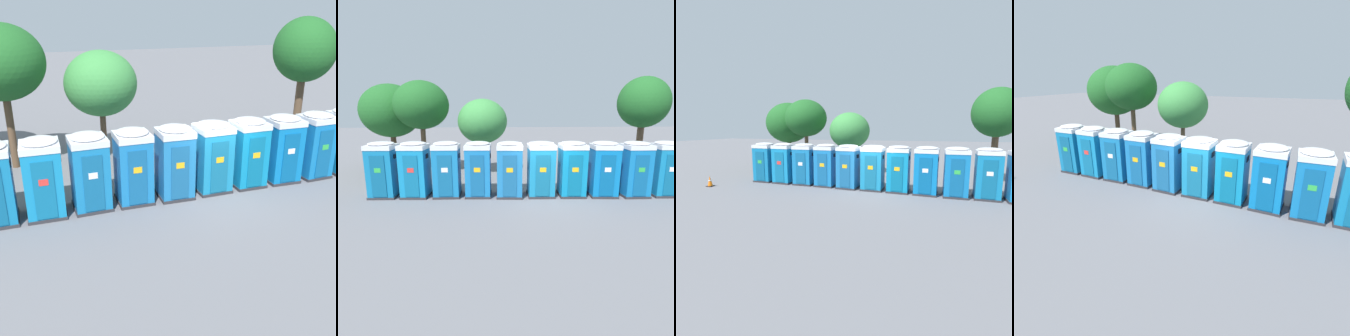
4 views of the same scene
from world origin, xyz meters
The scene contains 13 objects.
ground_plane centered at (0.00, 0.00, 0.00)m, with size 120.00×120.00×0.00m, color slate.
portapotty_0 centered at (-7.16, 0.69, 1.28)m, with size 1.25×1.24×2.54m.
portapotty_1 centered at (-5.73, 0.62, 1.28)m, with size 1.27×1.27×2.54m.
portapotty_2 centered at (-4.29, 0.57, 1.28)m, with size 1.21×1.22×2.54m.
portapotty_3 centered at (-2.85, 0.50, 1.28)m, with size 1.23×1.26×2.54m.
portapotty_4 centered at (-1.42, 0.35, 1.28)m, with size 1.26×1.29×2.54m.
portapotty_5 centered at (0.02, 0.32, 1.28)m, with size 1.25×1.25×2.54m.
portapotty_6 centered at (1.45, 0.24, 1.28)m, with size 1.24×1.27×2.54m.
portapotty_7 centered at (2.89, 0.12, 1.28)m, with size 1.30×1.30×2.54m.
portapotty_8 centered at (4.32, 0.02, 1.28)m, with size 1.20×1.22×2.54m.
street_tree_0 centered at (-6.42, 5.48, 4.23)m, with size 3.33×3.33×5.72m.
street_tree_1 centered at (-2.70, 5.17, 3.26)m, with size 3.04×3.04×4.63m.
street_tree_3 centered at (-8.74, 6.85, 3.90)m, with size 3.88×3.88×5.64m.
Camera 4 is at (3.31, -9.70, 4.88)m, focal length 28.00 mm.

